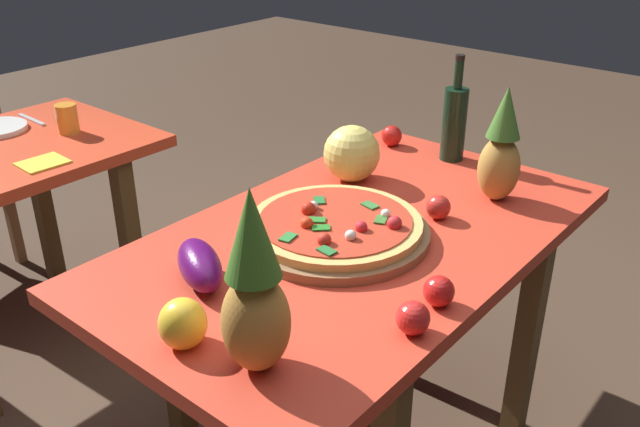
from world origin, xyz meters
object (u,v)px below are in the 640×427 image
(tomato_at_corner, at_px, (413,318))
(tomato_near_board, at_px, (439,291))
(tomato_by_bottle, at_px, (438,207))
(display_table, at_px, (358,262))
(tomato_beside_pepper, at_px, (392,136))
(bell_pepper, at_px, (183,324))
(knife_utensil, at_px, (31,120))
(melon, at_px, (352,153))
(pizza, at_px, (336,224))
(napkin_folded, at_px, (43,163))
(eggplant, at_px, (200,265))
(drinking_glass_juice, at_px, (67,119))
(wine_bottle, at_px, (454,122))
(pineapple_right, at_px, (501,150))
(pizza_board, at_px, (335,232))
(pineapple_left, at_px, (254,292))

(tomato_at_corner, relative_size, tomato_near_board, 1.03)
(tomato_near_board, xyz_separation_m, tomato_by_bottle, (0.35, 0.21, -0.00))
(display_table, distance_m, tomato_beside_pepper, 0.65)
(bell_pepper, xyz_separation_m, knife_utensil, (0.51, 1.49, -0.04))
(melon, height_order, tomato_near_board, melon)
(pizza, relative_size, napkin_folded, 3.14)
(bell_pepper, relative_size, tomato_by_bottle, 1.59)
(bell_pepper, relative_size, eggplant, 0.52)
(drinking_glass_juice, bearing_deg, knife_utensil, 94.68)
(melon, bearing_deg, eggplant, -172.35)
(tomato_at_corner, relative_size, knife_utensil, 0.39)
(melon, height_order, tomato_by_bottle, melon)
(wine_bottle, relative_size, napkin_folded, 2.41)
(pizza, xyz_separation_m, knife_utensil, (-0.02, 1.44, -0.03))
(napkin_folded, bearing_deg, display_table, -75.21)
(drinking_glass_juice, bearing_deg, eggplant, -107.93)
(melon, relative_size, tomato_at_corner, 2.42)
(tomato_near_board, bearing_deg, pineapple_right, 15.08)
(eggplant, bearing_deg, pizza, -15.58)
(wine_bottle, xyz_separation_m, tomato_at_corner, (-0.87, -0.41, -0.09))
(display_table, height_order, drinking_glass_juice, drinking_glass_juice)
(tomato_at_corner, bearing_deg, pizza_board, 59.88)
(melon, xyz_separation_m, tomato_at_corner, (-0.53, -0.56, -0.05))
(knife_utensil, bearing_deg, tomato_by_bottle, -78.56)
(pizza_board, height_order, drinking_glass_juice, drinking_glass_juice)
(pineapple_right, distance_m, knife_utensil, 1.72)
(pineapple_right, height_order, eggplant, pineapple_right)
(drinking_glass_juice, relative_size, knife_utensil, 0.58)
(pizza_board, relative_size, wine_bottle, 1.42)
(bell_pepper, bearing_deg, tomato_beside_pepper, 14.86)
(bell_pepper, bearing_deg, tomato_near_board, -35.46)
(display_table, xyz_separation_m, pineapple_left, (-0.55, -0.18, 0.25))
(display_table, bearing_deg, pizza, 155.45)
(display_table, bearing_deg, bell_pepper, -178.17)
(wine_bottle, bearing_deg, pizza_board, -176.24)
(pizza, distance_m, tomato_at_corner, 0.43)
(bell_pepper, bearing_deg, pizza, 5.02)
(wine_bottle, distance_m, pineapple_right, 0.31)
(melon, distance_m, tomato_by_bottle, 0.34)
(tomato_beside_pepper, bearing_deg, tomato_by_bottle, -132.53)
(pineapple_right, bearing_deg, tomato_near_board, -164.92)
(wine_bottle, height_order, knife_utensil, wine_bottle)
(melon, bearing_deg, tomato_beside_pepper, 12.58)
(display_table, bearing_deg, tomato_beside_pepper, 26.93)
(tomato_beside_pepper, relative_size, tomato_near_board, 1.03)
(display_table, height_order, eggplant, eggplant)
(eggplant, relative_size, drinking_glass_juice, 1.93)
(pineapple_right, height_order, tomato_beside_pepper, pineapple_right)
(display_table, relative_size, pineapple_right, 4.22)
(wine_bottle, xyz_separation_m, pineapple_left, (-1.14, -0.25, 0.04))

